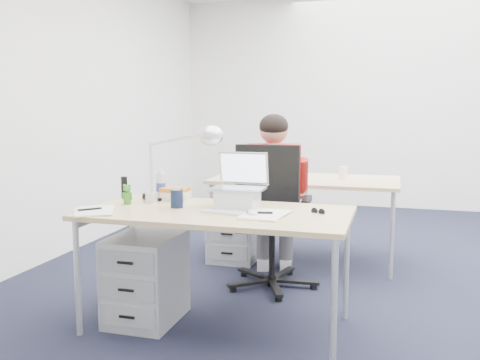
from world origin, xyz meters
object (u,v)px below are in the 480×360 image
(desk_near, at_px, (217,218))
(desk_far, at_px, (305,184))
(water_bottle, at_px, (161,184))
(drawer_pedestal_near, at_px, (146,278))
(drawer_pedestal_far, at_px, (236,228))
(bear_figurine, at_px, (127,194))
(seated_person, at_px, (274,199))
(office_chair, at_px, (271,248))
(book_stack, at_px, (175,194))
(headphones, at_px, (157,197))
(far_cup, at_px, (343,173))
(sunglasses, at_px, (318,212))
(dark_laptop, at_px, (263,168))
(cordless_phone, at_px, (124,187))
(can_koozie, at_px, (177,198))
(wireless_keyboard, at_px, (224,212))
(computer_mouse, at_px, (252,213))
(desk_lamp, at_px, (174,163))
(silver_laptop, at_px, (238,182))

(desk_near, bearing_deg, desk_far, 80.44)
(desk_near, xyz_separation_m, water_bottle, (-0.49, 0.28, 0.15))
(drawer_pedestal_near, height_order, drawer_pedestal_far, same)
(bear_figurine, bearing_deg, seated_person, 32.25)
(office_chair, xyz_separation_m, seated_person, (-0.02, 0.18, 0.34))
(seated_person, xyz_separation_m, book_stack, (-0.52, -0.70, 0.12))
(office_chair, height_order, headphones, office_chair)
(far_cup, bearing_deg, sunglasses, -89.72)
(office_chair, distance_m, dark_laptop, 0.78)
(drawer_pedestal_far, xyz_separation_m, sunglasses, (0.92, -1.37, 0.47))
(cordless_phone, height_order, dark_laptop, dark_laptop)
(headphones, height_order, dark_laptop, dark_laptop)
(desk_near, relative_size, office_chair, 1.47)
(book_stack, bearing_deg, drawer_pedestal_far, 86.85)
(can_koozie, relative_size, book_stack, 0.68)
(desk_far, height_order, bear_figurine, bear_figurine)
(wireless_keyboard, height_order, sunglasses, sunglasses)
(wireless_keyboard, bearing_deg, office_chair, 92.57)
(drawer_pedestal_near, distance_m, far_cup, 2.06)
(sunglasses, xyz_separation_m, far_cup, (-0.01, 1.58, 0.04))
(seated_person, xyz_separation_m, drawer_pedestal_far, (-0.45, 0.49, -0.37))
(far_cup, bearing_deg, can_koozie, -117.58)
(dark_laptop, bearing_deg, wireless_keyboard, -61.92)
(drawer_pedestal_far, xyz_separation_m, headphones, (-0.19, -1.20, 0.47))
(sunglasses, bearing_deg, seated_person, 141.09)
(computer_mouse, distance_m, sunglasses, 0.39)
(office_chair, bearing_deg, desk_far, 78.46)
(sunglasses, bearing_deg, cordless_phone, -163.28)
(book_stack, bearing_deg, cordless_phone, -176.48)
(drawer_pedestal_far, xyz_separation_m, desk_lamp, (-0.02, -1.31, 0.72))
(can_koozie, xyz_separation_m, dark_laptop, (0.23, 1.30, 0.05))
(office_chair, height_order, wireless_keyboard, office_chair)
(drawer_pedestal_near, xyz_separation_m, cordless_phone, (-0.29, 0.28, 0.53))
(desk_far, distance_m, headphones, 1.56)
(desk_lamp, bearing_deg, sunglasses, -4.93)
(desk_near, bearing_deg, can_koozie, 174.99)
(drawer_pedestal_far, distance_m, sunglasses, 1.71)
(sunglasses, height_order, dark_laptop, dark_laptop)
(water_bottle, bearing_deg, seated_person, 47.68)
(headphones, distance_m, cordless_phone, 0.24)
(silver_laptop, relative_size, dark_laptop, 1.11)
(bear_figurine, bearing_deg, headphones, 44.72)
(bear_figurine, xyz_separation_m, book_stack, (0.24, 0.22, -0.02))
(office_chair, xyz_separation_m, headphones, (-0.67, -0.53, 0.44))
(drawer_pedestal_near, bearing_deg, silver_laptop, 12.17)
(drawer_pedestal_near, relative_size, bear_figurine, 4.21)
(computer_mouse, xyz_separation_m, sunglasses, (0.35, 0.17, -0.01))
(desk_near, relative_size, drawer_pedestal_near, 2.91)
(silver_laptop, relative_size, book_stack, 1.82)
(drawer_pedestal_near, distance_m, sunglasses, 1.17)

